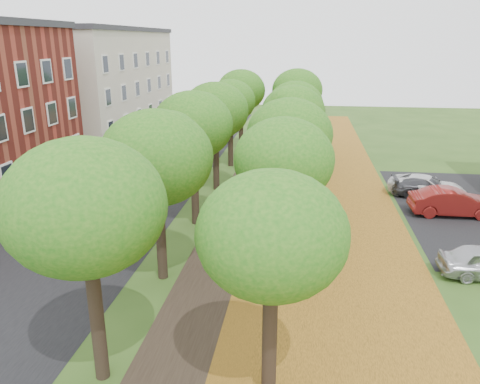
% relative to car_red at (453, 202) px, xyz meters
% --- Properties ---
extents(ground, '(120.00, 120.00, 0.00)m').
position_rel_car_red_xyz_m(ground, '(-11.60, -15.10, -0.76)').
color(ground, '#2D4C19').
rests_on(ground, ground).
extents(street_asphalt, '(8.00, 70.00, 0.01)m').
position_rel_car_red_xyz_m(street_asphalt, '(-19.10, -0.10, -0.75)').
color(street_asphalt, black).
rests_on(street_asphalt, ground).
extents(footpath, '(3.20, 70.00, 0.01)m').
position_rel_car_red_xyz_m(footpath, '(-11.60, -0.10, -0.75)').
color(footpath, black).
rests_on(footpath, ground).
extents(leaf_verge, '(7.50, 70.00, 0.01)m').
position_rel_car_red_xyz_m(leaf_verge, '(-6.60, -0.10, -0.75)').
color(leaf_verge, '#A96D1F').
rests_on(leaf_verge, ground).
extents(tree_row_west, '(4.03, 34.03, 6.67)m').
position_rel_car_red_xyz_m(tree_row_west, '(-13.80, -0.10, 4.17)').
color(tree_row_west, black).
rests_on(tree_row_west, ground).
extents(tree_row_east, '(4.03, 34.03, 6.67)m').
position_rel_car_red_xyz_m(tree_row_east, '(-9.00, -0.10, 4.17)').
color(tree_row_east, black).
rests_on(tree_row_east, ground).
extents(building_cream, '(10.30, 20.30, 10.40)m').
position_rel_car_red_xyz_m(building_cream, '(-28.60, 17.90, 4.45)').
color(building_cream, beige).
rests_on(building_cream, ground).
extents(car_red, '(4.62, 1.70, 1.51)m').
position_rel_car_red_xyz_m(car_red, '(0.00, 0.00, 0.00)').
color(car_red, maroon).
rests_on(car_red, ground).
extents(car_grey, '(4.20, 1.72, 1.22)m').
position_rel_car_red_xyz_m(car_grey, '(-0.60, 3.30, -0.15)').
color(car_grey, '#38393E').
rests_on(car_grey, ground).
extents(car_white, '(5.01, 3.70, 1.26)m').
position_rel_car_red_xyz_m(car_white, '(-0.60, 3.30, -0.12)').
color(car_white, silver).
rests_on(car_white, ground).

